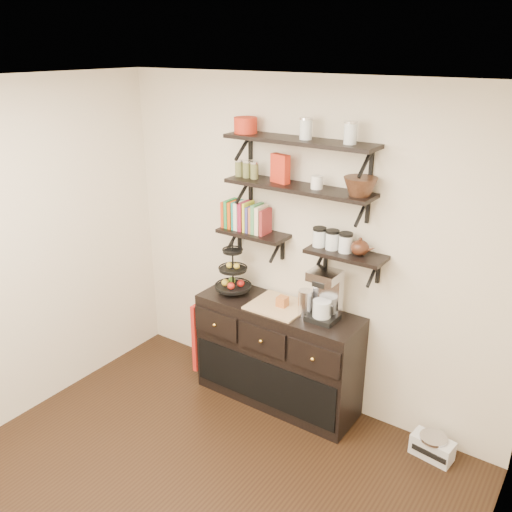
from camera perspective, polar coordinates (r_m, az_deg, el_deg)
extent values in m
cube|color=white|center=(2.72, -13.25, 16.79)|extent=(3.50, 3.50, 0.02)
cube|color=beige|center=(4.39, 5.14, 0.76)|extent=(3.50, 0.02, 2.70)
cube|color=beige|center=(2.42, 21.85, -20.13)|extent=(0.02, 3.50, 2.70)
cube|color=black|center=(4.05, 4.59, 11.99)|extent=(1.20, 0.27, 0.03)
cube|color=black|center=(4.44, -0.58, 11.40)|extent=(0.02, 0.03, 0.20)
cube|color=black|center=(3.95, 12.07, 9.66)|extent=(0.02, 0.03, 0.20)
cube|color=black|center=(4.12, 4.45, 7.19)|extent=(1.20, 0.27, 0.03)
cube|color=black|center=(4.52, -0.56, 7.02)|extent=(0.02, 0.03, 0.20)
cube|color=black|center=(4.03, 11.69, 4.79)|extent=(0.02, 0.03, 0.20)
cube|color=black|center=(4.47, -0.30, 2.39)|extent=(0.60, 0.25, 0.03)
cube|color=black|center=(4.71, -1.74, 1.92)|extent=(0.02, 0.03, 0.20)
cube|color=black|center=(4.48, 2.81, 0.86)|extent=(0.03, 0.03, 0.20)
cube|color=black|center=(4.08, 9.44, 0.18)|extent=(0.60, 0.25, 0.03)
cube|color=black|center=(4.30, 7.34, -0.21)|extent=(0.03, 0.03, 0.20)
cube|color=black|center=(4.14, 12.74, -1.48)|extent=(0.02, 0.03, 0.20)
cube|color=red|center=(4.58, -2.93, 4.36)|extent=(0.02, 0.15, 0.20)
cube|color=#238341|center=(4.56, -2.60, 4.53)|extent=(0.03, 0.15, 0.24)
cube|color=#D54B08|center=(4.54, -2.21, 4.27)|extent=(0.04, 0.15, 0.21)
cube|color=#14837C|center=(4.51, -1.84, 4.44)|extent=(0.03, 0.15, 0.25)
cube|color=#F0E6CA|center=(4.50, -1.49, 4.19)|extent=(0.03, 0.15, 0.22)
cube|color=maroon|center=(4.47, -1.08, 4.35)|extent=(0.04, 0.15, 0.26)
cube|color=yellow|center=(4.46, -0.68, 4.08)|extent=(0.03, 0.15, 0.23)
cube|color=#403E93|center=(4.44, -0.30, 3.82)|extent=(0.03, 0.15, 0.20)
cube|color=#AD6736|center=(4.41, 0.14, 3.97)|extent=(0.04, 0.15, 0.24)
cube|color=#4B8F57|center=(4.40, 0.56, 3.70)|extent=(0.03, 0.15, 0.21)
cube|color=beige|center=(4.37, 0.96, 3.87)|extent=(0.03, 0.15, 0.25)
cube|color=maroon|center=(4.36, 1.34, 3.60)|extent=(0.02, 0.15, 0.22)
cylinder|color=silver|center=(4.15, 6.67, 1.88)|extent=(0.10, 0.10, 0.13)
cylinder|color=silver|center=(4.10, 8.03, 1.58)|extent=(0.10, 0.10, 0.13)
cylinder|color=silver|center=(4.06, 9.41, 1.28)|extent=(0.10, 0.10, 0.13)
cube|color=black|center=(4.65, 2.29, -10.29)|extent=(1.40, 0.45, 0.90)
cube|color=tan|center=(4.43, 2.37, -5.24)|extent=(0.45, 0.41, 0.02)
sphere|color=gold|center=(4.58, -4.37, -7.25)|extent=(0.04, 0.04, 0.04)
sphere|color=gold|center=(4.34, 0.51, -8.95)|extent=(0.04, 0.04, 0.04)
sphere|color=gold|center=(4.13, 5.98, -10.76)|extent=(0.04, 0.04, 0.04)
cylinder|color=black|center=(4.57, -2.45, -1.33)|extent=(0.01, 0.01, 0.45)
cylinder|color=black|center=(4.64, -2.42, -3.29)|extent=(0.31, 0.31, 0.01)
cylinder|color=black|center=(4.57, -2.45, -1.44)|extent=(0.24, 0.24, 0.02)
cylinder|color=black|center=(4.51, -2.48, 0.47)|extent=(0.16, 0.16, 0.02)
sphere|color=#B21914|center=(4.62, -1.62, -2.89)|extent=(0.06, 0.06, 0.06)
sphere|color=gold|center=(4.58, -2.82, -0.97)|extent=(0.05, 0.05, 0.05)
cube|color=#AC5A27|center=(4.39, 2.79, -4.80)|extent=(0.08, 0.08, 0.08)
cube|color=black|center=(4.25, 7.03, -6.45)|extent=(0.23, 0.21, 0.04)
cube|color=silver|center=(4.23, 7.58, -4.01)|extent=(0.22, 0.08, 0.34)
cube|color=silver|center=(4.09, 7.25, -2.06)|extent=(0.23, 0.21, 0.07)
cylinder|color=silver|center=(4.19, 6.95, -5.52)|extent=(0.14, 0.14, 0.13)
cylinder|color=silver|center=(4.25, 5.19, -4.98)|extent=(0.11, 0.11, 0.22)
cube|color=red|center=(4.95, -5.57, -8.13)|extent=(0.04, 0.28, 0.64)
cube|color=silver|center=(4.49, 18.05, -18.63)|extent=(0.32, 0.19, 0.16)
cylinder|color=silver|center=(4.43, 18.19, -17.72)|extent=(0.23, 0.23, 0.02)
cube|color=black|center=(4.43, 17.72, -19.24)|extent=(0.26, 0.04, 0.04)
cube|color=red|center=(4.17, 2.57, 9.18)|extent=(0.17, 0.10, 0.22)
cylinder|color=white|center=(4.03, 6.43, 7.72)|extent=(0.09, 0.09, 0.10)
cylinder|color=red|center=(4.29, -1.11, 13.62)|extent=(0.18, 0.18, 0.12)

